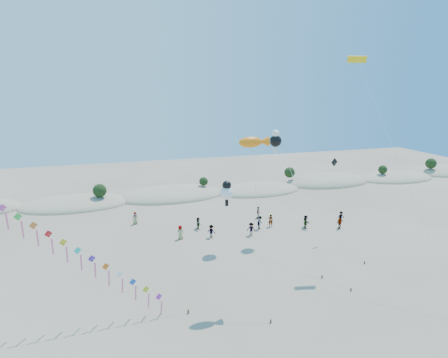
{
  "coord_description": "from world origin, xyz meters",
  "views": [
    {
      "loc": [
        -9.61,
        -18.95,
        18.87
      ],
      "look_at": [
        0.38,
        14.0,
        10.44
      ],
      "focal_mm": 30.0,
      "sensor_mm": 36.0,
      "label": 1
    }
  ],
  "objects": [
    {
      "name": "dune_ridge",
      "position": [
        1.06,
        45.14,
        0.11
      ],
      "size": [
        145.3,
        11.49,
        5.57
      ],
      "color": "gray",
      "rests_on": "ground"
    },
    {
      "name": "parafoil_kite",
      "position": [
        16.02,
        16.29,
        21.17
      ],
      "size": [
        2.27,
        16.09,
        22.17
      ],
      "color": "#3F2D1E",
      "rests_on": "ground"
    },
    {
      "name": "beachgoers",
      "position": [
        7.99,
        26.05,
        0.88
      ],
      "size": [
        29.55,
        10.66,
        1.86
      ],
      "color": "slate",
      "rests_on": "ground"
    },
    {
      "name": "dark_kite",
      "position": [
        16.79,
        19.09,
        7.52
      ],
      "size": [
        1.41,
        8.54,
        10.35
      ],
      "color": "#3F2D1E",
      "rests_on": "ground"
    },
    {
      "name": "fish_kite",
      "position": [
        2.37,
        11.55,
        14.19
      ],
      "size": [
        2.76,
        6.22,
        14.71
      ],
      "color": "#3F2D1E",
      "rests_on": "ground"
    },
    {
      "name": "cartoon_kite_low",
      "position": [
        2.92,
        21.23,
        7.08
      ],
      "size": [
        7.93,
        10.82,
        8.37
      ],
      "color": "#3F2D1E",
      "rests_on": "ground"
    },
    {
      "name": "cartoon_kite_high",
      "position": [
        9.9,
        23.33,
        12.59
      ],
      "size": [
        2.45,
        15.89,
        13.82
      ],
      "color": "#3F2D1E",
      "rests_on": "ground"
    }
  ]
}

